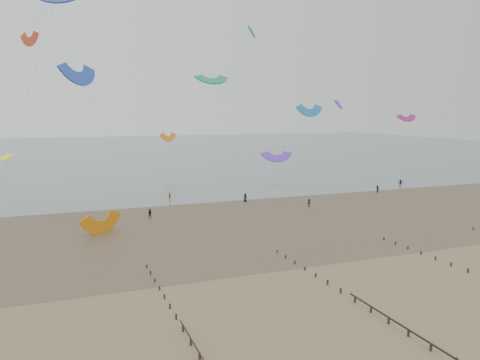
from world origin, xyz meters
name	(u,v)px	position (x,y,z in m)	size (l,w,h in m)	color
ground	(291,286)	(0.00, 0.00, 0.00)	(500.00, 500.00, 0.00)	brown
sea_and_shore	(181,222)	(-4.08, 34.40, 0.01)	(500.00, 665.00, 0.03)	#475654
groynes	(451,358)	(4.00, -19.05, 0.47)	(72.16, 50.16, 1.00)	black
kitesurfers	(288,195)	(23.67, 47.58, 0.88)	(96.80, 18.35, 1.89)	black
grounded_kite	(102,233)	(-17.77, 31.67, 0.00)	(6.65, 3.48, 5.07)	orange
kites_airborne	(128,97)	(-5.52, 86.69, 23.47)	(214.52, 109.02, 43.13)	blue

